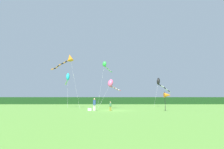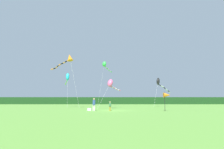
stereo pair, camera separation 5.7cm
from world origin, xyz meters
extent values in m
plane|color=#5B9338|center=(0.00, 0.00, 0.00)|extent=(120.00, 120.00, 0.00)
cube|color=#193D19|center=(0.00, 45.00, 1.38)|extent=(108.00, 3.18, 2.77)
cylinder|color=silver|center=(-2.61, -0.96, 0.41)|extent=(0.17, 0.17, 0.82)
cylinder|color=silver|center=(-2.42, -0.96, 0.41)|extent=(0.17, 0.17, 0.82)
cylinder|color=#334C8C|center=(-2.52, -0.96, 1.15)|extent=(0.38, 0.38, 0.65)
sphere|color=tan|center=(-2.52, -0.96, 1.60)|extent=(0.24, 0.24, 0.24)
cylinder|color=olive|center=(-0.36, -0.97, 0.30)|extent=(0.13, 0.13, 0.60)
cylinder|color=olive|center=(-0.23, -0.97, 0.30)|extent=(0.13, 0.13, 0.60)
cylinder|color=#3F724C|center=(-0.30, -0.97, 0.84)|extent=(0.28, 0.28, 0.48)
sphere|color=tan|center=(-0.30, -0.97, 1.17)|extent=(0.18, 0.18, 0.18)
cube|color=silver|center=(-3.20, -0.54, 0.17)|extent=(0.53, 0.37, 0.35)
cylinder|color=black|center=(7.22, -1.12, 1.31)|extent=(0.06, 0.06, 2.62)
cone|color=orange|center=(7.57, -1.12, 2.15)|extent=(0.90, 0.70, 0.70)
cylinder|color=#B2B2B2|center=(-1.38, 4.54, 2.29)|extent=(2.06, 3.34, 4.59)
ellipsoid|color=#E5598C|center=(-0.36, 6.20, 4.57)|extent=(1.56, 1.70, 1.71)
cylinder|color=#E5598C|center=(-0.21, 6.36, 3.93)|extent=(0.47, 0.49, 0.29)
cylinder|color=white|center=(0.09, 6.68, 3.86)|extent=(0.47, 0.47, 0.25)
cylinder|color=#E5598C|center=(0.35, 7.02, 3.77)|extent=(0.42, 0.53, 0.32)
cylinder|color=white|center=(0.62, 7.37, 3.66)|extent=(0.49, 0.48, 0.29)
cylinder|color=#E5598C|center=(0.87, 7.72, 3.54)|extent=(0.39, 0.53, 0.32)
cylinder|color=white|center=(1.12, 8.07, 3.45)|extent=(0.48, 0.47, 0.27)
cylinder|color=#E5598C|center=(1.42, 8.39, 3.38)|extent=(0.45, 0.49, 0.26)
cylinder|color=#B2B2B2|center=(-6.92, 6.34, 4.80)|extent=(2.46, 1.69, 9.61)
cone|color=orange|center=(-8.14, 7.17, 9.60)|extent=(1.75, 1.67, 1.52)
cylinder|color=orange|center=(-8.42, 7.31, 9.05)|extent=(0.68, 0.48, 0.29)
cylinder|color=black|center=(-8.95, 7.66, 8.93)|extent=(0.65, 0.58, 0.34)
cylinder|color=orange|center=(-9.43, 8.07, 8.81)|extent=(0.61, 0.60, 0.28)
cylinder|color=black|center=(-9.94, 8.43, 8.69)|extent=(0.70, 0.48, 0.36)
cylinder|color=orange|center=(-10.48, 8.76, 8.52)|extent=(0.67, 0.56, 0.35)
cylinder|color=black|center=(-10.95, 9.18, 8.37)|extent=(0.61, 0.63, 0.35)
cylinder|color=orange|center=(-11.39, 9.63, 8.18)|extent=(0.63, 0.64, 0.40)
cylinder|color=black|center=(-11.89, 10.00, 8.02)|extent=(0.69, 0.48, 0.32)
cylinder|color=orange|center=(-12.47, 10.25, 7.89)|extent=(0.70, 0.42, 0.32)
cylinder|color=#B2B2B2|center=(-2.57, 14.72, 5.16)|extent=(1.29, 3.43, 10.33)
ellipsoid|color=green|center=(-1.93, 16.42, 10.32)|extent=(1.26, 1.27, 1.44)
cylinder|color=green|center=(-1.78, 16.72, 9.73)|extent=(0.50, 0.72, 0.31)
cylinder|color=white|center=(-1.55, 17.35, 9.61)|extent=(0.34, 0.74, 0.33)
cylinder|color=green|center=(-1.30, 17.95, 9.49)|extent=(0.55, 0.69, 0.29)
cylinder|color=white|center=(-1.02, 18.55, 9.36)|extent=(0.40, 0.75, 0.37)
cylinder|color=green|center=(-0.83, 19.20, 9.24)|extent=(0.38, 0.72, 0.27)
cylinder|color=white|center=(-0.61, 19.83, 9.16)|extent=(0.45, 0.72, 0.27)
cylinder|color=green|center=(-0.30, 20.42, 9.07)|extent=(0.55, 0.70, 0.31)
cylinder|color=#B2B2B2|center=(-9.46, 11.49, 3.34)|extent=(0.97, 3.12, 6.68)
ellipsoid|color=#1EB7CC|center=(-9.93, 13.04, 6.68)|extent=(1.10, 1.50, 1.88)
cylinder|color=#1EB7CC|center=(-9.99, 13.21, 5.95)|extent=(0.32, 0.46, 0.30)
cylinder|color=yellow|center=(-10.12, 13.54, 5.86)|extent=(0.36, 0.44, 0.26)
cylinder|color=#1EB7CC|center=(-10.28, 13.86, 5.77)|extent=(0.36, 0.46, 0.30)
cylinder|color=yellow|center=(-10.44, 14.18, 5.65)|extent=(0.37, 0.47, 0.31)
cylinder|color=#1EB7CC|center=(-10.61, 14.50, 5.54)|extent=(0.38, 0.46, 0.30)
cylinder|color=yellow|center=(-10.78, 14.82, 5.45)|extent=(0.35, 0.44, 0.27)
cylinder|color=#1EB7CC|center=(-10.87, 15.16, 5.37)|extent=(0.22, 0.41, 0.27)
cylinder|color=yellow|center=(-10.96, 15.49, 5.30)|extent=(0.37, 0.44, 0.27)
cylinder|color=#1EB7CC|center=(-11.07, 15.83, 5.21)|extent=(0.25, 0.43, 0.29)
cylinder|color=#B2B2B2|center=(9.67, 13.06, 2.90)|extent=(1.87, 2.64, 5.81)
ellipsoid|color=black|center=(10.59, 14.36, 5.80)|extent=(1.34, 1.50, 1.91)
cylinder|color=black|center=(10.98, 14.75, 4.99)|extent=(0.94, 0.96, 0.43)
cylinder|color=white|center=(11.78, 15.50, 4.75)|extent=(1.00, 0.90, 0.45)
cylinder|color=black|center=(12.55, 16.29, 4.44)|extent=(0.89, 1.03, 0.55)
cylinder|color=white|center=(13.26, 17.13, 4.09)|extent=(0.93, 1.00, 0.54)
cylinder|color=black|center=(14.00, 17.95, 3.79)|extent=(0.91, 0.99, 0.45)
cylinder|color=white|center=(14.59, 18.86, 3.57)|extent=(0.64, 1.12, 0.38)
camera|label=1|loc=(-0.08, -25.15, 1.39)|focal=27.73mm
camera|label=2|loc=(-0.03, -25.15, 1.39)|focal=27.73mm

